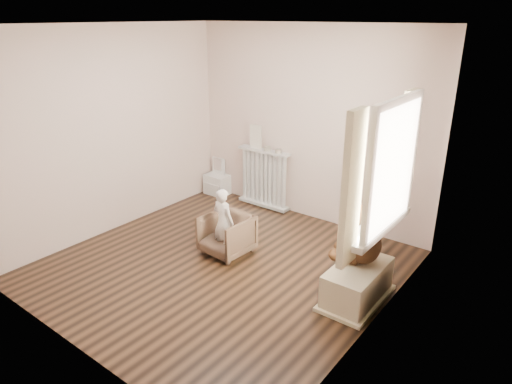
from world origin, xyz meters
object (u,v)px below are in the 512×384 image
Objects in this scene: toy_vanity at (217,177)px; toy_bench at (357,282)px; child at (223,222)px; plush_cat at (383,209)px; armchair at (227,234)px; teddy_bear at (363,235)px; radiator at (264,182)px.

toy_vanity is 3.35m from toy_bench.
toy_vanity is 2.02m from child.
toy_vanity is at bearing 170.92° from plush_cat.
child is (0.00, -0.05, 0.18)m from armchair.
plush_cat is at bearing -21.07° from toy_vanity.
toy_vanity is 1.98m from armchair.
plush_cat reaches higher than armchair.
teddy_bear is at bearing -168.21° from child.
radiator is 2.48m from teddy_bear.
child is at bearing -45.68° from toy_vanity.
radiator reaches higher than armchair.
toy_vanity is at bearing 147.13° from teddy_bear.
radiator is at bearing 113.36° from armchair.
radiator is 1.10× the size of toy_bench.
child is at bearing -86.13° from armchair.
teddy_bear is 0.38m from plush_cat.
toy_bench is at bearing 5.90° from armchair.
toy_vanity is 2.17× the size of plush_cat.
radiator reaches higher than toy_vanity.
child reaches higher than radiator.
teddy_bear is (1.63, 0.18, 0.42)m from armchair.
radiator is at bearing 163.22° from plush_cat.
toy_bench is 0.49m from teddy_bear.
plush_cat reaches higher than child.
toy_bench is at bearing -82.44° from teddy_bear.
child is 3.05× the size of plush_cat.
teddy_bear reaches higher than armchair.
plush_cat is at bearing -28.77° from radiator.
toy_vanity is at bearing -41.82° from child.
teddy_bear reaches higher than toy_vanity.
armchair is at bearing -86.13° from child.
armchair is 0.66× the size of child.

